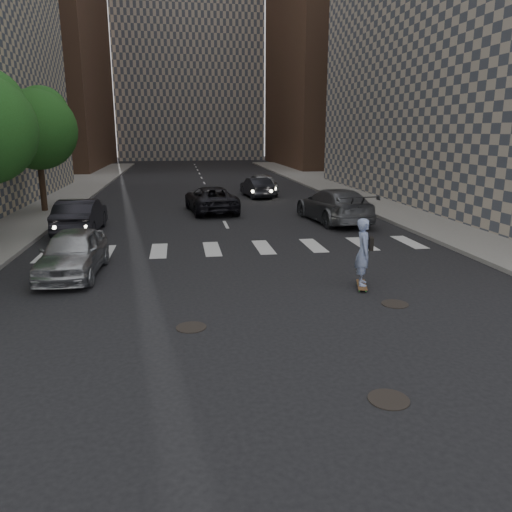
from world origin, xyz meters
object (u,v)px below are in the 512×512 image
at_px(traffic_car_b, 334,205).
at_px(tree_c, 38,126).
at_px(traffic_car_d, 261,184).
at_px(traffic_car_c, 211,199).
at_px(silver_sedan, 73,253).
at_px(traffic_car_a, 80,216).
at_px(skateboarder, 364,252).
at_px(traffic_car_e, 257,187).

bearing_deg(traffic_car_b, tree_c, -25.18).
bearing_deg(tree_c, traffic_car_d, 25.90).
bearing_deg(traffic_car_c, silver_sedan, 60.19).
distance_m(tree_c, traffic_car_a, 7.84).
distance_m(skateboarder, traffic_car_c, 14.93).
distance_m(tree_c, skateboarder, 20.30).
bearing_deg(skateboarder, traffic_car_d, 104.35).
bearing_deg(traffic_car_c, traffic_car_d, -125.17).
relative_size(silver_sedan, traffic_car_b, 0.74).
xyz_separation_m(tree_c, traffic_car_c, (9.01, -1.14, -3.93)).
bearing_deg(traffic_car_e, traffic_car_d, -117.26).
xyz_separation_m(silver_sedan, traffic_car_e, (8.55, 17.87, -0.05)).
distance_m(skateboarder, traffic_car_b, 10.81).
relative_size(traffic_car_b, traffic_car_c, 1.11).
relative_size(tree_c, traffic_car_b, 1.16).
xyz_separation_m(tree_c, skateboarder, (12.40, -15.67, -3.58)).
distance_m(silver_sedan, traffic_car_c, 12.90).
bearing_deg(traffic_car_a, tree_c, -63.42).
height_order(skateboarder, traffic_car_a, skateboarder).
xyz_separation_m(tree_c, traffic_car_b, (14.82, -5.14, -3.82)).
distance_m(traffic_car_b, traffic_car_d, 11.61).
height_order(skateboarder, traffic_car_b, skateboarder).
height_order(traffic_car_b, traffic_car_c, traffic_car_b).
bearing_deg(traffic_car_c, traffic_car_b, 138.74).
height_order(traffic_car_b, traffic_car_d, traffic_car_b).
bearing_deg(traffic_car_e, skateboarder, 82.77).
distance_m(skateboarder, silver_sedan, 8.86).
bearing_deg(tree_c, traffic_car_c, -7.19).
relative_size(skateboarder, traffic_car_c, 0.39).
xyz_separation_m(silver_sedan, traffic_car_b, (10.87, 7.87, 0.11)).
height_order(tree_c, traffic_car_e, tree_c).
distance_m(tree_c, traffic_car_d, 15.02).
height_order(traffic_car_a, traffic_car_d, traffic_car_d).
bearing_deg(traffic_car_d, traffic_car_e, 66.88).
distance_m(traffic_car_b, traffic_car_c, 7.06).
bearing_deg(skateboarder, silver_sedan, 178.54).
distance_m(skateboarder, traffic_car_d, 22.02).
distance_m(skateboarder, traffic_car_e, 20.54).
bearing_deg(tree_c, silver_sedan, -73.09).
bearing_deg(traffic_car_a, traffic_car_d, -128.12).
bearing_deg(traffic_car_a, traffic_car_b, -174.31).
bearing_deg(traffic_car_a, skateboarder, 135.59).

